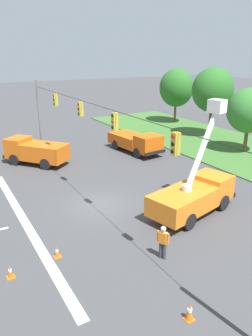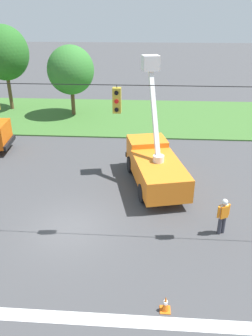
# 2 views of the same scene
# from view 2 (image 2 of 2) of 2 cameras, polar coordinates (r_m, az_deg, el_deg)

# --- Properties ---
(ground_plane) EXTENTS (200.00, 200.00, 0.00)m
(ground_plane) POSITION_cam_2_polar(r_m,az_deg,el_deg) (15.67, -9.71, -10.22)
(ground_plane) COLOR #424244
(grass_verge) EXTENTS (56.00, 12.00, 0.10)m
(grass_verge) POSITION_cam_2_polar(r_m,az_deg,el_deg) (31.80, -2.49, 9.12)
(grass_verge) COLOR #3D6B2D
(grass_verge) RESTS_ON ground
(signal_gantry) EXTENTS (26.20, 0.33, 7.20)m
(signal_gantry) POSITION_cam_2_polar(r_m,az_deg,el_deg) (13.55, -11.32, 5.71)
(signal_gantry) COLOR slate
(signal_gantry) RESTS_ON ground
(tree_west) EXTENTS (4.62, 4.88, 8.05)m
(tree_west) POSITION_cam_2_polar(r_m,az_deg,el_deg) (34.89, -20.49, 18.25)
(tree_west) COLOR brown
(tree_west) RESTS_ON ground
(tree_centre) EXTENTS (4.25, 4.54, 6.43)m
(tree_centre) POSITION_cam_2_polar(r_m,az_deg,el_deg) (31.55, -9.60, 16.46)
(tree_centre) COLOR brown
(tree_centre) RESTS_ON ground
(utility_truck_bucket_lift) EXTENTS (3.75, 6.70, 6.94)m
(utility_truck_bucket_lift) POSITION_cam_2_polar(r_m,az_deg,el_deg) (18.65, 4.98, 0.96)
(utility_truck_bucket_lift) COLOR orange
(utility_truck_bucket_lift) RESTS_ON ground
(road_worker) EXTENTS (0.59, 0.40, 1.77)m
(road_worker) POSITION_cam_2_polar(r_m,az_deg,el_deg) (15.19, 16.55, -7.73)
(road_worker) COLOR #383842
(road_worker) RESTS_ON ground
(traffic_cone_lane_edge_a) EXTENTS (0.36, 0.36, 0.62)m
(traffic_cone_lane_edge_a) POSITION_cam_2_polar(r_m,az_deg,el_deg) (11.86, 6.89, -22.42)
(traffic_cone_lane_edge_a) COLOR orange
(traffic_cone_lane_edge_a) RESTS_ON ground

